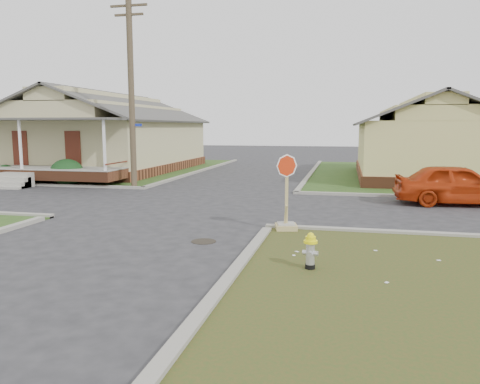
% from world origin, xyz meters
% --- Properties ---
extents(ground, '(120.00, 120.00, 0.00)m').
position_xyz_m(ground, '(0.00, 0.00, 0.00)').
color(ground, '#28282A').
rests_on(ground, ground).
extents(verge_far_left, '(19.00, 19.00, 0.05)m').
position_xyz_m(verge_far_left, '(-13.00, 18.00, 0.03)').
color(verge_far_left, '#284719').
rests_on(verge_far_left, ground).
extents(curbs, '(80.00, 40.00, 0.12)m').
position_xyz_m(curbs, '(0.00, 5.00, 0.00)').
color(curbs, gray).
rests_on(curbs, ground).
extents(manhole, '(0.64, 0.64, 0.01)m').
position_xyz_m(manhole, '(2.20, -0.50, 0.01)').
color(manhole, black).
rests_on(manhole, ground).
extents(corner_house, '(10.10, 15.50, 5.30)m').
position_xyz_m(corner_house, '(-10.00, 16.68, 2.28)').
color(corner_house, brown).
rests_on(corner_house, ground).
extents(side_house_yellow, '(7.60, 11.60, 4.70)m').
position_xyz_m(side_house_yellow, '(10.00, 16.50, 2.19)').
color(side_house_yellow, brown).
rests_on(side_house_yellow, ground).
extents(utility_pole, '(1.80, 0.28, 9.00)m').
position_xyz_m(utility_pole, '(-4.20, 8.90, 4.66)').
color(utility_pole, '#463A28').
rests_on(utility_pole, ground).
extents(fire_hydrant, '(0.28, 0.28, 0.75)m').
position_xyz_m(fire_hydrant, '(5.05, -2.38, 0.46)').
color(fire_hydrant, black).
rests_on(fire_hydrant, ground).
extents(stop_sign, '(0.60, 0.59, 2.12)m').
position_xyz_m(stop_sign, '(4.11, 1.18, 0.51)').
color(stop_sign, tan).
rests_on(stop_sign, ground).
extents(red_sedan, '(4.64, 2.12, 1.54)m').
position_xyz_m(red_sedan, '(9.82, 7.11, 0.77)').
color(red_sedan, '#BB320D').
rests_on(red_sedan, ground).
extents(hedge_left, '(1.24, 1.02, 0.95)m').
position_xyz_m(hedge_left, '(-11.82, 9.52, 0.52)').
color(hedge_left, '#143717').
rests_on(hedge_left, verge_far_left).
extents(hedge_right, '(1.58, 1.29, 1.20)m').
position_xyz_m(hedge_right, '(-8.05, 9.28, 0.65)').
color(hedge_right, '#143717').
rests_on(hedge_right, verge_far_left).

